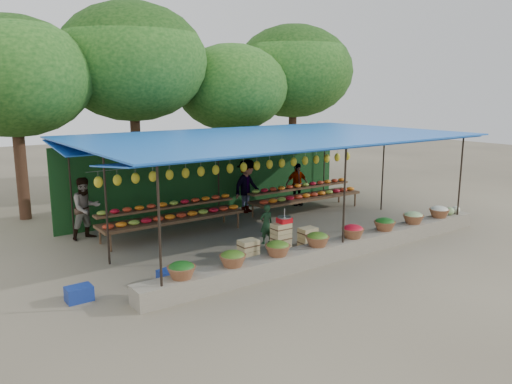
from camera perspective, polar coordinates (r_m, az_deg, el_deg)
ground at (r=14.61m, az=1.70°, el=-4.56°), size 60.00×60.00×0.00m
stone_curb at (r=12.57m, az=9.36°, el=-6.42°), size 10.60×0.55×0.40m
stall_canopy at (r=14.17m, az=1.60°, el=5.97°), size 10.80×6.60×2.82m
produce_baskets at (r=12.39m, az=9.09°, el=-4.90°), size 8.98×0.58×0.34m
netting_backdrop at (r=16.89m, az=-4.75°, el=1.93°), size 10.60×0.06×2.50m
tree_row at (r=19.49m, az=-8.18°, el=13.30°), size 16.51×5.50×7.12m
fruit_table_left at (r=14.31m, az=-9.58°, el=-2.54°), size 4.21×0.95×0.93m
fruit_table_right at (r=17.03m, az=5.69°, el=-0.21°), size 4.21×0.95×0.93m
crate_counter at (r=12.65m, az=2.77°, el=-5.63°), size 2.35×0.35×0.77m
weighing_scale at (r=12.58m, az=3.26°, el=-3.14°), size 0.35×0.35×0.37m
vendor_seated at (r=13.37m, az=1.19°, el=-3.68°), size 0.41×0.28×1.07m
customer_left at (r=14.49m, az=-18.88°, el=-1.78°), size 0.93×0.78×1.73m
customer_mid at (r=16.74m, az=-1.03°, el=0.68°), size 1.30×0.96×1.80m
customer_right at (r=17.91m, az=4.69°, el=0.88°), size 0.94×0.51×1.52m
blue_crate_front at (r=10.92m, az=-9.69°, el=-9.45°), size 0.58×0.47×0.31m
blue_crate_back at (r=10.49m, az=-19.57°, el=-10.89°), size 0.50×0.36×0.30m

